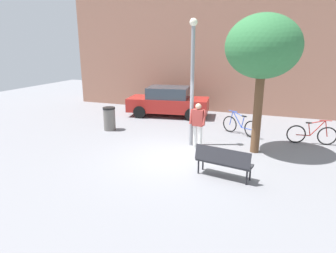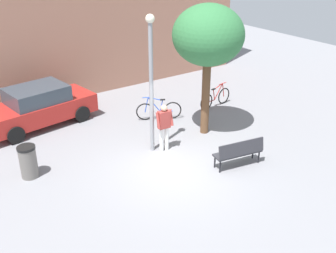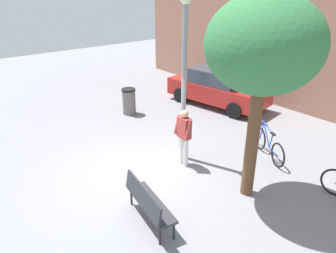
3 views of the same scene
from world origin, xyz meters
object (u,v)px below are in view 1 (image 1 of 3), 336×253
object	(u,v)px
plaza_tree	(263,48)
parked_car_red	(168,102)
bicycle_red	(312,134)
lamppost	(192,75)
person_by_lamppost	(198,123)
trash_bin	(109,119)
bicycle_blue	(240,126)
park_bench	(223,160)

from	to	relation	value
plaza_tree	parked_car_red	xyz separation A→B (m)	(-4.77, 4.12, -2.81)
bicycle_red	plaza_tree	bearing A→B (deg)	-140.20
parked_car_red	lamppost	bearing A→B (deg)	-59.63
person_by_lamppost	plaza_tree	xyz separation A→B (m)	(2.01, 0.30, 2.62)
plaza_tree	bicycle_red	world-z (taller)	plaza_tree
trash_bin	lamppost	bearing A→B (deg)	-10.27
bicycle_red	lamppost	bearing A→B (deg)	-158.58
person_by_lamppost	trash_bin	distance (m)	4.41
plaza_tree	trash_bin	bearing A→B (deg)	173.91
lamppost	parked_car_red	distance (m)	5.18
trash_bin	bicycle_red	bearing A→B (deg)	6.68
plaza_tree	bicycle_blue	world-z (taller)	plaza_tree
lamppost	bicycle_blue	xyz separation A→B (m)	(1.59, 1.98, -2.26)
bicycle_red	person_by_lamppost	bearing A→B (deg)	-154.09
person_by_lamppost	park_bench	world-z (taller)	person_by_lamppost
person_by_lamppost	bicycle_red	distance (m)	4.47
park_bench	bicycle_red	distance (m)	4.95
plaza_tree	parked_car_red	bearing A→B (deg)	139.18
bicycle_blue	person_by_lamppost	bearing A→B (deg)	-119.67
trash_bin	park_bench	bearing A→B (deg)	-29.72
plaza_tree	bicycle_blue	size ratio (longest dim) A/B	2.87
plaza_tree	trash_bin	xyz separation A→B (m)	(-6.29, 0.67, -3.07)
person_by_lamppost	lamppost	bearing A→B (deg)	141.73
lamppost	trash_bin	world-z (taller)	lamppost
plaza_tree	bicycle_red	size ratio (longest dim) A/B	2.59
lamppost	parked_car_red	size ratio (longest dim) A/B	1.04
park_bench	bicycle_blue	xyz separation A→B (m)	(-0.05, 4.46, -0.16)
bicycle_red	parked_car_red	size ratio (longest dim) A/B	0.41
bicycle_blue	lamppost	bearing A→B (deg)	-128.67
bicycle_red	trash_bin	size ratio (longest dim) A/B	1.75
plaza_tree	trash_bin	distance (m)	7.03
person_by_lamppost	parked_car_red	xyz separation A→B (m)	(-2.76, 4.42, -0.19)
bicycle_blue	parked_car_red	xyz separation A→B (m)	(-4.03, 2.18, 0.39)
person_by_lamppost	bicycle_blue	world-z (taller)	person_by_lamppost
person_by_lamppost	parked_car_red	distance (m)	5.21
bicycle_red	trash_bin	bearing A→B (deg)	-173.32
person_by_lamppost	bicycle_blue	xyz separation A→B (m)	(1.27, 2.23, -0.58)
park_bench	trash_bin	distance (m)	6.45
lamppost	plaza_tree	xyz separation A→B (m)	(2.33, 0.05, 0.94)
bicycle_red	parked_car_red	distance (m)	7.19
lamppost	trash_bin	bearing A→B (deg)	169.73
plaza_tree	parked_car_red	world-z (taller)	plaza_tree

